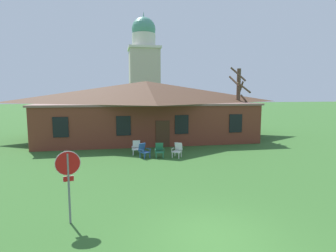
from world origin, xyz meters
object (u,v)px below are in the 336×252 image
Objects in this scene: lawn_chair_by_porch at (136,147)px; lawn_chair_near_door at (144,150)px; lawn_chair_middle at (178,150)px; stop_sign at (68,173)px; lawn_chair_left_end at (159,150)px.

lawn_chair_by_porch is 1.17m from lawn_chair_near_door.
lawn_chair_middle is at bearing -26.71° from lawn_chair_by_porch.
lawn_chair_by_porch is at bearing 153.29° from lawn_chair_middle.
lawn_chair_left_end is (4.31, 8.63, -1.22)m from stop_sign.
lawn_chair_near_door is 1.00× the size of lawn_chair_middle.
lawn_chair_by_porch is 1.00× the size of lawn_chair_middle.
lawn_chair_near_door is (3.28, 8.73, -1.22)m from stop_sign.
stop_sign is 2.54× the size of lawn_chair_middle.
lawn_chair_middle is at bearing -5.64° from lawn_chair_left_end.
stop_sign is 2.54× the size of lawn_chair_left_end.
lawn_chair_middle is (5.51, 8.51, -1.22)m from stop_sign.
lawn_chair_near_door and lawn_chair_middle have the same top height.
lawn_chair_near_door is at bearing 174.22° from lawn_chair_middle.
lawn_chair_near_door is 1.04m from lawn_chair_left_end.
lawn_chair_near_door is at bearing -70.21° from lawn_chair_by_porch.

